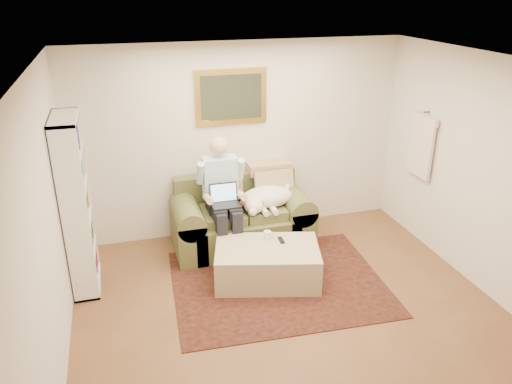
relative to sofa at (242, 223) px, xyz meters
name	(u,v)px	position (x,y,z in m)	size (l,w,h in m)	color
room_shell	(296,203)	(0.12, -1.66, 0.99)	(4.51, 5.00, 2.61)	brown
rug	(278,282)	(0.17, -1.04, -0.31)	(2.43, 1.94, 0.01)	black
sofa	(242,223)	(0.00, 0.00, 0.00)	(1.80, 0.91, 1.08)	#4A562D
seated_man	(224,199)	(-0.27, -0.16, 0.45)	(0.59, 0.85, 1.51)	#8CC2D8
laptop	(225,199)	(-0.27, -0.23, 0.48)	(0.35, 0.28, 0.25)	black
sleeping_dog	(267,197)	(0.32, -0.09, 0.38)	(0.74, 0.47, 0.27)	white
ottoman	(267,264)	(0.07, -0.93, -0.09)	(1.20, 0.76, 0.43)	tan
coffee_mug	(267,235)	(0.13, -0.73, 0.17)	(0.08, 0.08, 0.10)	white
tv_remote	(281,240)	(0.27, -0.83, 0.13)	(0.05, 0.15, 0.02)	black
bookshelf	(76,205)	(-1.98, -0.41, 0.69)	(0.28, 0.80, 2.00)	white
wall_mirror	(231,97)	(0.00, 0.46, 1.59)	(0.94, 0.04, 0.72)	gold
hanging_shirt	(422,143)	(2.31, -0.41, 1.04)	(0.06, 0.52, 0.90)	#FBDDD0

